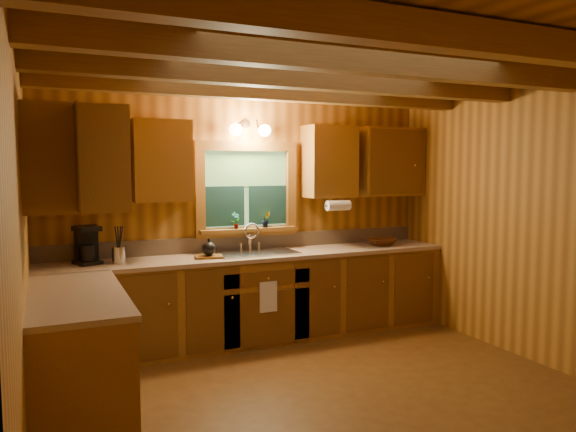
# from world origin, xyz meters

# --- Properties ---
(room) EXTENTS (4.20, 4.20, 4.20)m
(room) POSITION_xyz_m (0.00, 0.00, 1.30)
(room) COLOR #5A3815
(room) RESTS_ON ground
(ceiling_beams) EXTENTS (4.20, 2.54, 0.18)m
(ceiling_beams) POSITION_xyz_m (0.00, 0.00, 2.49)
(ceiling_beams) COLOR brown
(ceiling_beams) RESTS_ON room
(base_cabinets) EXTENTS (4.20, 2.22, 0.86)m
(base_cabinets) POSITION_xyz_m (-0.49, 1.28, 0.43)
(base_cabinets) COLOR brown
(base_cabinets) RESTS_ON ground
(countertop) EXTENTS (4.20, 2.24, 0.04)m
(countertop) POSITION_xyz_m (-0.48, 1.29, 0.88)
(countertop) COLOR tan
(countertop) RESTS_ON base_cabinets
(backsplash) EXTENTS (4.20, 0.02, 0.16)m
(backsplash) POSITION_xyz_m (0.00, 1.89, 0.98)
(backsplash) COLOR tan
(backsplash) RESTS_ON room
(dishwasher_panel) EXTENTS (0.02, 0.60, 0.80)m
(dishwasher_panel) POSITION_xyz_m (-1.47, 0.68, 0.43)
(dishwasher_panel) COLOR white
(dishwasher_panel) RESTS_ON base_cabinets
(upper_cabinets) EXTENTS (4.19, 1.77, 0.78)m
(upper_cabinets) POSITION_xyz_m (-0.56, 1.42, 1.84)
(upper_cabinets) COLOR brown
(upper_cabinets) RESTS_ON room
(window) EXTENTS (1.12, 0.08, 1.00)m
(window) POSITION_xyz_m (0.00, 1.87, 1.53)
(window) COLOR brown
(window) RESTS_ON room
(window_sill) EXTENTS (1.06, 0.14, 0.04)m
(window_sill) POSITION_xyz_m (0.00, 1.82, 1.12)
(window_sill) COLOR brown
(window_sill) RESTS_ON room
(wall_sconce) EXTENTS (0.45, 0.21, 0.17)m
(wall_sconce) POSITION_xyz_m (0.00, 1.75, 2.16)
(wall_sconce) COLOR black
(wall_sconce) RESTS_ON room
(paper_towel_roll) EXTENTS (0.27, 0.11, 0.11)m
(paper_towel_roll) POSITION_xyz_m (0.92, 1.53, 1.37)
(paper_towel_roll) COLOR white
(paper_towel_roll) RESTS_ON upper_cabinets
(dish_towel) EXTENTS (0.18, 0.01, 0.30)m
(dish_towel) POSITION_xyz_m (0.00, 1.26, 0.52)
(dish_towel) COLOR white
(dish_towel) RESTS_ON base_cabinets
(sink) EXTENTS (0.82, 0.48, 0.43)m
(sink) POSITION_xyz_m (0.00, 1.60, 0.86)
(sink) COLOR silver
(sink) RESTS_ON countertop
(coffee_maker) EXTENTS (0.20, 0.25, 0.35)m
(coffee_maker) POSITION_xyz_m (-1.62, 1.69, 1.07)
(coffee_maker) COLOR black
(coffee_maker) RESTS_ON countertop
(utensil_crock) EXTENTS (0.12, 0.12, 0.34)m
(utensil_crock) POSITION_xyz_m (-1.35, 1.58, 0.98)
(utensil_crock) COLOR silver
(utensil_crock) RESTS_ON countertop
(cutting_board) EXTENTS (0.29, 0.23, 0.02)m
(cutting_board) POSITION_xyz_m (-0.52, 1.52, 0.91)
(cutting_board) COLOR brown
(cutting_board) RESTS_ON countertop
(teakettle) EXTENTS (0.13, 0.13, 0.17)m
(teakettle) POSITION_xyz_m (-0.52, 1.52, 0.99)
(teakettle) COLOR black
(teakettle) RESTS_ON cutting_board
(wicker_basket) EXTENTS (0.38, 0.38, 0.08)m
(wicker_basket) POSITION_xyz_m (1.51, 1.57, 0.94)
(wicker_basket) COLOR #48230C
(wicker_basket) RESTS_ON countertop
(potted_plant_left) EXTENTS (0.11, 0.09, 0.18)m
(potted_plant_left) POSITION_xyz_m (-0.15, 1.80, 1.23)
(potted_plant_left) COLOR brown
(potted_plant_left) RESTS_ON window_sill
(potted_plant_right) EXTENTS (0.09, 0.08, 0.17)m
(potted_plant_right) POSITION_xyz_m (0.20, 1.81, 1.23)
(potted_plant_right) COLOR brown
(potted_plant_right) RESTS_ON window_sill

